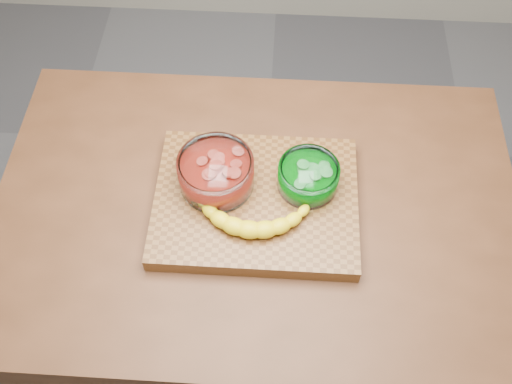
{
  "coord_description": "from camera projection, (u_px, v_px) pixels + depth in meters",
  "views": [
    {
      "loc": [
        0.04,
        -0.68,
        2.0
      ],
      "look_at": [
        0.0,
        0.0,
        0.96
      ],
      "focal_mm": 40.0,
      "sensor_mm": 36.0,
      "label": 1
    }
  ],
  "objects": [
    {
      "name": "ground",
      "position": [
        256.0,
        338.0,
        2.05
      ],
      "size": [
        3.5,
        3.5,
        0.0
      ],
      "primitive_type": "plane",
      "color": "slate",
      "rests_on": "ground"
    },
    {
      "name": "bowl_red",
      "position": [
        216.0,
        173.0,
        1.25
      ],
      "size": [
        0.17,
        0.17,
        0.08
      ],
      "color": "white",
      "rests_on": "cutting_board"
    },
    {
      "name": "counter",
      "position": [
        256.0,
        287.0,
        1.67
      ],
      "size": [
        1.2,
        0.8,
        0.9
      ],
      "primitive_type": "cube",
      "color": "#4E2B17",
      "rests_on": "ground"
    },
    {
      "name": "banana",
      "position": [
        252.0,
        216.0,
        1.21
      ],
      "size": [
        0.28,
        0.13,
        0.04
      ],
      "primitive_type": null,
      "color": "yellow",
      "rests_on": "cutting_board"
    },
    {
      "name": "cutting_board",
      "position": [
        256.0,
        202.0,
        1.28
      ],
      "size": [
        0.45,
        0.35,
        0.04
      ],
      "primitive_type": "cube",
      "color": "brown",
      "rests_on": "counter"
    },
    {
      "name": "bowl_green",
      "position": [
        308.0,
        177.0,
        1.25
      ],
      "size": [
        0.13,
        0.13,
        0.06
      ],
      "color": "white",
      "rests_on": "cutting_board"
    }
  ]
}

